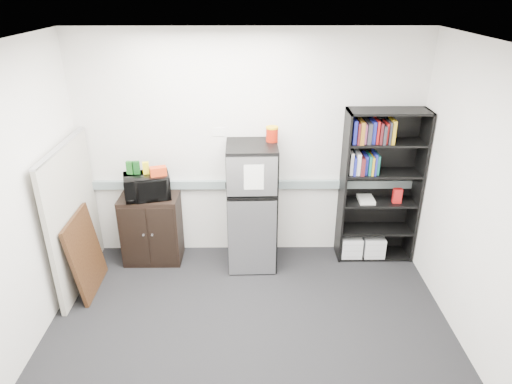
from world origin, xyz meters
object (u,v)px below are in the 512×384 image
(microwave, at_px, (147,186))
(refrigerator, at_px, (252,207))
(cubicle_partition, at_px, (74,217))
(cabinet, at_px, (152,228))
(bookshelf, at_px, (378,184))

(microwave, distance_m, refrigerator, 1.23)
(cubicle_partition, xyz_separation_m, refrigerator, (1.93, 0.34, -0.06))
(cubicle_partition, bearing_deg, cabinet, 30.09)
(microwave, bearing_deg, cubicle_partition, -166.11)
(refrigerator, bearing_deg, microwave, 175.65)
(bookshelf, xyz_separation_m, refrigerator, (-1.48, -0.15, -0.22))
(bookshelf, relative_size, refrigerator, 1.23)
(cubicle_partition, bearing_deg, bookshelf, 8.13)
(bookshelf, distance_m, cubicle_partition, 3.45)
(bookshelf, bearing_deg, refrigerator, -174.37)
(cubicle_partition, relative_size, refrigerator, 1.08)
(bookshelf, distance_m, microwave, 2.68)
(cabinet, distance_m, refrigerator, 1.25)
(cabinet, bearing_deg, microwave, -90.00)
(cubicle_partition, xyz_separation_m, microwave, (0.73, 0.40, 0.18))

